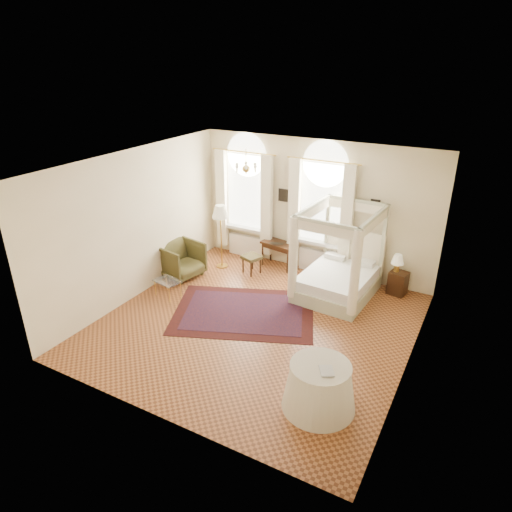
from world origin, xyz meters
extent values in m
plane|color=#9C582D|center=(0.00, 0.00, 0.00)|extent=(6.00, 6.00, 0.00)
plane|color=#FFEBC2|center=(0.00, 3.00, 1.65)|extent=(6.00, 0.00, 6.00)
plane|color=#FFEBC2|center=(0.00, -3.00, 1.65)|extent=(6.00, 0.00, 6.00)
plane|color=#FFEBC2|center=(-3.00, 0.00, 1.65)|extent=(0.00, 6.00, 6.00)
plane|color=#FFEBC2|center=(3.00, 0.00, 1.65)|extent=(0.00, 6.00, 6.00)
plane|color=white|center=(0.00, 0.00, 3.30)|extent=(6.00, 6.00, 0.00)
cube|color=white|center=(-1.90, 2.97, 1.80)|extent=(1.10, 0.04, 1.90)
cylinder|color=white|center=(-1.90, 2.97, 2.75)|extent=(1.10, 0.04, 1.10)
cube|color=white|center=(-1.90, 2.88, 0.81)|extent=(1.32, 0.24, 0.08)
cube|color=white|center=(-2.57, 2.80, 1.55)|extent=(0.28, 0.14, 2.60)
cube|color=white|center=(-1.23, 2.80, 1.55)|extent=(0.28, 0.14, 2.60)
cube|color=white|center=(-1.90, 2.90, 0.30)|extent=(1.00, 0.12, 0.58)
cube|color=white|center=(0.20, 2.97, 1.80)|extent=(1.10, 0.04, 1.90)
cylinder|color=white|center=(0.20, 2.97, 2.75)|extent=(1.10, 0.04, 1.10)
cube|color=white|center=(0.20, 2.88, 0.81)|extent=(1.32, 0.24, 0.08)
cube|color=white|center=(-0.47, 2.80, 1.55)|extent=(0.28, 0.14, 2.60)
cube|color=white|center=(0.87, 2.80, 1.55)|extent=(0.28, 0.14, 2.60)
cube|color=white|center=(0.20, 2.90, 0.30)|extent=(1.00, 0.12, 0.58)
cylinder|color=gold|center=(-0.90, 1.20, 3.10)|extent=(0.02, 0.02, 0.40)
sphere|color=gold|center=(-0.90, 1.20, 2.88)|extent=(0.16, 0.16, 0.16)
sphere|color=beige|center=(-0.68, 1.20, 2.95)|extent=(0.07, 0.07, 0.07)
sphere|color=beige|center=(-0.79, 1.39, 2.95)|extent=(0.07, 0.07, 0.07)
sphere|color=beige|center=(-1.01, 1.39, 2.95)|extent=(0.07, 0.07, 0.07)
sphere|color=beige|center=(-1.12, 1.20, 2.95)|extent=(0.07, 0.07, 0.07)
sphere|color=beige|center=(-1.01, 1.01, 2.95)|extent=(0.07, 0.07, 0.07)
sphere|color=beige|center=(-0.79, 1.01, 2.95)|extent=(0.07, 0.07, 0.07)
cube|color=black|center=(-0.85, 2.97, 1.85)|extent=(0.26, 0.03, 0.32)
cube|color=black|center=(1.45, 2.97, 1.95)|extent=(0.22, 0.03, 0.26)
cube|color=#BABC99|center=(1.02, 1.97, 0.16)|extent=(1.61, 1.94, 0.32)
cube|color=white|center=(1.02, 1.97, 0.44)|extent=(1.52, 1.85, 0.25)
cube|color=white|center=(1.08, 2.86, 0.79)|extent=(1.50, 0.17, 1.06)
cube|color=#BABC99|center=(0.38, 2.89, 1.01)|extent=(0.08, 0.08, 2.03)
cube|color=#BABC99|center=(1.77, 2.80, 1.01)|extent=(0.08, 0.08, 2.03)
cube|color=#BABC99|center=(0.27, 1.15, 1.01)|extent=(0.08, 0.08, 2.03)
cube|color=#BABC99|center=(1.66, 1.06, 1.01)|extent=(0.08, 0.08, 2.03)
cube|color=#BABC99|center=(1.08, 2.85, 2.03)|extent=(1.50, 0.17, 0.07)
cube|color=#BABC99|center=(0.96, 1.10, 2.03)|extent=(1.50, 0.17, 0.07)
cube|color=#BABC99|center=(0.33, 2.02, 2.03)|extent=(0.19, 1.85, 0.07)
cube|color=#BABC99|center=(1.72, 1.93, 2.03)|extent=(0.19, 1.85, 0.07)
cube|color=white|center=(1.08, 2.85, 1.90)|extent=(1.55, 0.13, 0.25)
cube|color=white|center=(0.96, 1.10, 1.90)|extent=(1.55, 0.13, 0.25)
cube|color=white|center=(0.33, 2.02, 1.90)|extent=(0.16, 1.90, 0.25)
cube|color=white|center=(1.72, 1.93, 1.90)|extent=(0.16, 1.90, 0.25)
cylinder|color=white|center=(0.27, 1.15, 1.10)|extent=(0.19, 0.19, 1.85)
cylinder|color=white|center=(1.66, 1.06, 1.10)|extent=(0.19, 0.19, 1.85)
cube|color=#341D0E|center=(2.23, 2.70, 0.27)|extent=(0.44, 0.41, 0.55)
cylinder|color=gold|center=(2.15, 2.73, 0.65)|extent=(0.12, 0.12, 0.20)
cone|color=beige|center=(2.15, 2.73, 0.85)|extent=(0.28, 0.28, 0.22)
cube|color=#341D0E|center=(-0.81, 2.70, 0.64)|extent=(0.96, 0.60, 0.05)
cube|color=#341D0E|center=(-0.81, 2.70, 0.56)|extent=(0.86, 0.50, 0.09)
cylinder|color=#341D0E|center=(-1.17, 2.94, 0.31)|extent=(0.04, 0.04, 0.63)
cylinder|color=#341D0E|center=(-0.39, 2.81, 0.31)|extent=(0.04, 0.04, 0.63)
cylinder|color=#341D0E|center=(-1.22, 2.59, 0.31)|extent=(0.04, 0.04, 0.63)
cylinder|color=#341D0E|center=(-0.45, 2.46, 0.31)|extent=(0.04, 0.04, 0.63)
imported|color=black|center=(-0.84, 2.62, 0.68)|extent=(0.40, 0.31, 0.03)
cube|color=#463E1E|center=(-1.24, 2.04, 0.43)|extent=(0.53, 0.53, 0.08)
cylinder|color=#341D0E|center=(-1.44, 1.95, 0.20)|extent=(0.04, 0.04, 0.39)
cylinder|color=#341D0E|center=(-1.15, 1.84, 0.20)|extent=(0.04, 0.04, 0.39)
cylinder|color=#341D0E|center=(-1.34, 2.24, 0.20)|extent=(0.04, 0.04, 0.39)
cylinder|color=#341D0E|center=(-1.05, 2.14, 0.20)|extent=(0.04, 0.04, 0.39)
imported|color=#453F1D|center=(-2.70, 1.07, 0.44)|extent=(1.12, 1.10, 0.87)
cube|color=white|center=(-2.34, 0.08, 0.39)|extent=(0.65, 0.52, 0.02)
cylinder|color=gold|center=(-2.62, -0.03, 0.19)|extent=(0.02, 0.02, 0.39)
cylinder|color=gold|center=(-2.13, -0.13, 0.19)|extent=(0.02, 0.02, 0.39)
cylinder|color=gold|center=(-2.55, 0.29, 0.19)|extent=(0.02, 0.02, 0.39)
cylinder|color=gold|center=(-2.06, 0.19, 0.19)|extent=(0.02, 0.02, 0.39)
cylinder|color=gold|center=(-2.11, 2.00, 0.01)|extent=(0.29, 0.29, 0.03)
cylinder|color=gold|center=(-2.11, 2.00, 0.73)|extent=(0.04, 0.04, 1.46)
cone|color=beige|center=(-2.11, 2.00, 1.51)|extent=(0.43, 0.43, 0.31)
cube|color=#3A100E|center=(-0.46, 0.29, 0.00)|extent=(3.55, 3.09, 0.01)
cube|color=black|center=(-0.46, 0.29, 0.01)|extent=(2.94, 2.49, 0.01)
cone|color=white|center=(1.99, -1.61, 0.37)|extent=(1.16, 1.16, 0.75)
cylinder|color=white|center=(1.99, -1.61, 0.77)|extent=(0.95, 0.95, 0.04)
imported|color=black|center=(2.03, -1.77, 0.80)|extent=(0.31, 0.34, 0.03)
camera|label=1|loc=(3.81, -7.01, 5.13)|focal=32.00mm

